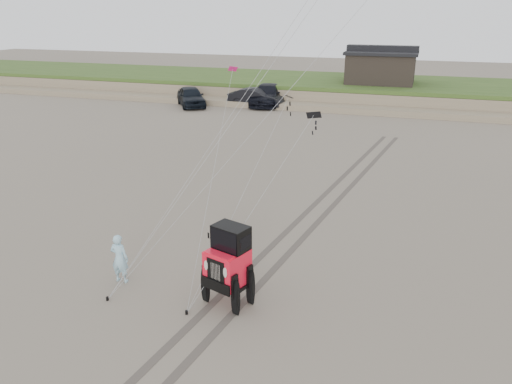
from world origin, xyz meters
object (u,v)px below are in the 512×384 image
at_px(cabin, 381,66).
at_px(truck_c, 267,95).
at_px(truck_a, 191,96).
at_px(truck_b, 256,98).
at_px(jeep, 228,274).
at_px(man, 120,258).

distance_m(cabin, truck_c, 10.98).
bearing_deg(truck_a, truck_c, -10.52).
xyz_separation_m(truck_b, jeep, (9.02, -30.21, 0.16)).
relative_size(truck_b, jeep, 0.94).
bearing_deg(cabin, jeep, -91.67).
relative_size(cabin, truck_b, 1.30).
distance_m(truck_a, man, 30.62).
xyz_separation_m(truck_c, jeep, (8.37, -31.48, 0.07)).
distance_m(truck_b, man, 30.57).
distance_m(cabin, truck_b, 12.18).
distance_m(truck_c, man, 31.72).
distance_m(truck_a, jeep, 32.21).
relative_size(jeep, man, 3.19).
height_order(cabin, man, cabin).
height_order(cabin, truck_c, cabin).
bearing_deg(truck_b, jeep, -159.92).
bearing_deg(cabin, truck_c, -151.59).
relative_size(truck_a, truck_b, 1.04).
xyz_separation_m(cabin, man, (-4.75, -36.48, -2.42)).
bearing_deg(truck_c, man, -88.63).
bearing_deg(truck_b, man, -166.50).
bearing_deg(man, cabin, -98.58).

